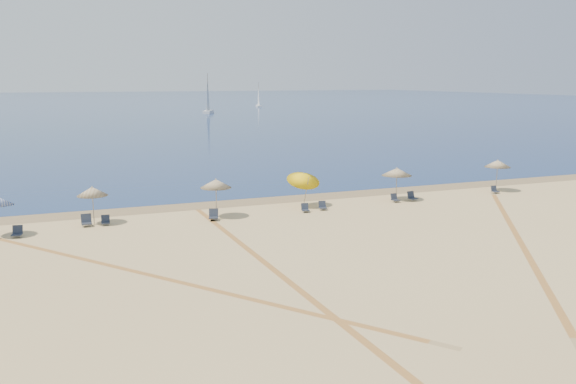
# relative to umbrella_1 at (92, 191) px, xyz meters

# --- Properties ---
(ground) EXTENTS (160.00, 160.00, 0.00)m
(ground) POSITION_rel_umbrella_1_xyz_m (12.58, -20.84, -2.05)
(ground) COLOR tan
(ground) RESTS_ON ground
(ocean) EXTENTS (500.00, 500.00, 0.00)m
(ocean) POSITION_rel_umbrella_1_xyz_m (12.58, 204.16, -2.05)
(ocean) COLOR #0C2151
(ocean) RESTS_ON ground
(wet_sand) EXTENTS (500.00, 500.00, 0.00)m
(wet_sand) POSITION_rel_umbrella_1_xyz_m (12.58, 3.16, -2.05)
(wet_sand) COLOR olive
(wet_sand) RESTS_ON ground
(umbrella_1) EXTENTS (1.87, 1.88, 2.40)m
(umbrella_1) POSITION_rel_umbrella_1_xyz_m (0.00, 0.00, 0.00)
(umbrella_1) COLOR gray
(umbrella_1) RESTS_ON ground
(umbrella_2) EXTENTS (2.02, 2.03, 2.57)m
(umbrella_2) POSITION_rel_umbrella_1_xyz_m (7.54, -0.98, 0.17)
(umbrella_2) COLOR gray
(umbrella_2) RESTS_ON ground
(umbrella_3) EXTENTS (2.31, 2.35, 2.82)m
(umbrella_3) POSITION_rel_umbrella_1_xyz_m (14.05, -0.07, 0.05)
(umbrella_3) COLOR gray
(umbrella_3) RESTS_ON ground
(umbrella_4) EXTENTS (2.22, 2.22, 2.46)m
(umbrella_4) POSITION_rel_umbrella_1_xyz_m (21.40, -0.30, 0.06)
(umbrella_4) COLOR gray
(umbrella_4) RESTS_ON ground
(umbrella_5) EXTENTS (2.05, 2.05, 2.56)m
(umbrella_5) POSITION_rel_umbrella_1_xyz_m (30.78, -0.06, 0.16)
(umbrella_5) COLOR gray
(umbrella_5) RESTS_ON ground
(chair_1) EXTENTS (0.65, 0.73, 0.66)m
(chair_1) POSITION_rel_umbrella_1_xyz_m (-4.27, -1.72, -1.76)
(chair_1) COLOR black
(chair_1) RESTS_ON ground
(chair_2) EXTENTS (0.61, 0.72, 0.73)m
(chair_2) POSITION_rel_umbrella_1_xyz_m (-0.47, -0.43, -1.73)
(chair_2) COLOR black
(chair_2) RESTS_ON ground
(chair_3) EXTENTS (0.55, 0.63, 0.61)m
(chair_3) POSITION_rel_umbrella_1_xyz_m (0.64, -0.55, -1.79)
(chair_3) COLOR black
(chair_3) RESTS_ON ground
(chair_4) EXTENTS (0.77, 0.83, 0.71)m
(chair_4) POSITION_rel_umbrella_1_xyz_m (7.16, -1.68, -1.74)
(chair_4) COLOR black
(chair_4) RESTS_ON ground
(chair_5) EXTENTS (0.59, 0.65, 0.59)m
(chair_5) POSITION_rel_umbrella_1_xyz_m (13.50, -1.65, -1.79)
(chair_5) COLOR black
(chair_5) RESTS_ON ground
(chair_6) EXTENTS (0.60, 0.67, 0.60)m
(chair_6) POSITION_rel_umbrella_1_xyz_m (14.90, -1.42, -1.79)
(chair_6) COLOR black
(chair_6) RESTS_ON ground
(chair_7) EXTENTS (0.52, 0.61, 0.61)m
(chair_7) POSITION_rel_umbrella_1_xyz_m (20.92, -0.92, -1.78)
(chair_7) COLOR black
(chair_7) RESTS_ON ground
(chair_8) EXTENTS (0.63, 0.72, 0.69)m
(chair_8) POSITION_rel_umbrella_1_xyz_m (22.35, -0.96, -1.75)
(chair_8) COLOR black
(chair_8) RESTS_ON ground
(chair_9) EXTENTS (0.51, 0.59, 0.59)m
(chair_9) POSITION_rel_umbrella_1_xyz_m (30.03, -0.80, -1.80)
(chair_9) COLOR black
(chair_9) RESTS_ON ground
(sailboat_0) EXTENTS (4.39, 7.01, 10.27)m
(sailboat_0) POSITION_rel_umbrella_1_xyz_m (35.98, 116.66, 1.05)
(sailboat_0) COLOR white
(sailboat_0) RESTS_ON ocean
(sailboat_1) EXTENTS (2.37, 5.38, 7.77)m
(sailboat_1) POSITION_rel_umbrella_1_xyz_m (59.98, 146.85, 0.30)
(sailboat_1) COLOR white
(sailboat_1) RESTS_ON ocean
(tire_tracks) EXTENTS (60.03, 41.23, 0.00)m
(tire_tracks) POSITION_rel_umbrella_1_xyz_m (10.27, -11.73, -2.05)
(tire_tracks) COLOR tan
(tire_tracks) RESTS_ON ground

